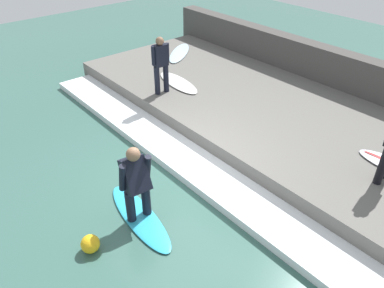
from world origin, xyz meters
name	(u,v)px	position (x,y,z in m)	size (l,w,h in m)	color
ground_plane	(175,180)	(0.00, 0.00, 0.00)	(28.00, 28.00, 0.00)	#386056
concrete_ledge	(276,119)	(3.23, 0.00, 0.24)	(4.40, 12.11, 0.48)	#66635E
back_wall	(334,76)	(5.68, 0.00, 0.72)	(0.50, 12.72, 1.44)	#474442
wave_foam_crest	(195,166)	(0.54, 0.00, 0.09)	(0.99, 11.51, 0.17)	white
surfboard_riding	(140,217)	(-1.18, -0.45, 0.03)	(0.75, 2.09, 0.06)	#2DADD1
surfer_riding	(136,181)	(-1.18, -0.45, 0.89)	(0.58, 0.52, 1.50)	black
surfer_waiting_far	(161,62)	(1.68, 2.68, 1.34)	(0.51, 0.25, 1.52)	black
surfboard_waiting_far	(178,83)	(2.36, 2.85, 0.51)	(0.77, 1.80, 0.06)	white
surfboard_spare	(179,53)	(3.89, 4.68, 0.51)	(1.81, 1.59, 0.06)	silver
marker_buoy	(90,244)	(-2.22, -0.55, 0.16)	(0.32, 0.32, 0.32)	yellow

